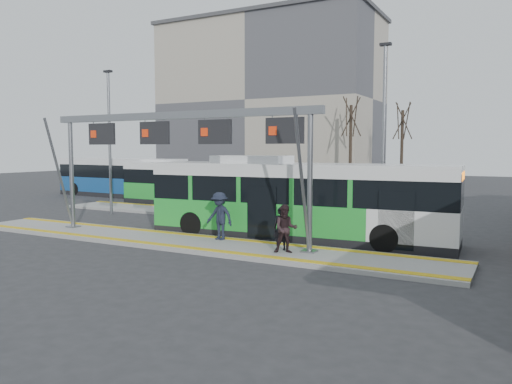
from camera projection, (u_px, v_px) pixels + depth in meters
ground at (181, 244)px, 20.26m from camera, size 120.00×120.00×0.00m
platform_main at (181, 242)px, 20.25m from camera, size 22.00×3.00×0.15m
platform_second at (208, 213)px, 29.16m from camera, size 20.00×3.00×0.15m
tactile_main at (181, 240)px, 20.24m from camera, size 22.00×2.65×0.02m
tactile_second at (219, 210)px, 30.16m from camera, size 20.00×0.35×0.02m
gantry at (176, 138)px, 20.27m from camera, size 13.00×1.68×5.20m
apartment_block at (270, 102)px, 57.64m from camera, size 24.50×12.50×18.40m
hero_bus at (297, 201)px, 21.15m from camera, size 13.03×3.47×3.54m
bg_bus_green at (199, 184)px, 33.72m from camera, size 11.61×2.83×2.88m
bg_bus_blue at (121, 178)px, 40.01m from camera, size 11.86×3.27×3.06m
passenger_a at (281, 229)px, 18.23m from camera, size 0.62×0.46×1.57m
passenger_b at (286, 229)px, 17.66m from camera, size 1.04×0.96×1.73m
passenger_c at (220, 216)px, 20.23m from camera, size 1.33×0.87×1.94m
tree_left at (351, 117)px, 44.98m from camera, size 1.40×1.40×8.79m
tree_mid at (402, 121)px, 45.89m from camera, size 1.40×1.40×8.35m
tree_far at (173, 134)px, 60.00m from camera, size 1.40×1.40×7.32m
lamp_west at (110, 139)px, 28.97m from camera, size 0.50×0.25×8.33m
lamp_east at (384, 135)px, 22.12m from camera, size 0.50×0.25×8.46m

